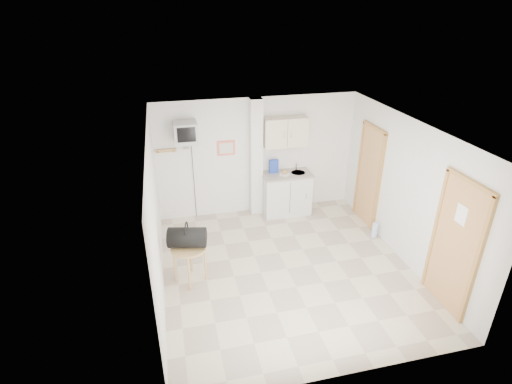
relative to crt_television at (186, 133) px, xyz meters
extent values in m
plane|color=beige|center=(1.45, -2.02, -1.94)|extent=(4.50, 4.50, 0.00)
cube|color=white|center=(1.45, 0.23, -0.69)|extent=(4.20, 0.04, 2.50)
cube|color=white|center=(1.45, -4.27, -0.69)|extent=(4.20, 0.04, 2.50)
cube|color=white|center=(-0.65, -2.02, -0.69)|extent=(0.04, 4.50, 2.50)
cube|color=white|center=(3.55, -2.02, -0.69)|extent=(0.04, 4.50, 2.50)
cube|color=white|center=(1.45, -2.02, 0.56)|extent=(4.20, 4.50, 0.04)
cube|color=white|center=(1.40, 0.12, -0.69)|extent=(0.25, 0.22, 2.50)
cube|color=#E7614E|center=(0.80, 0.21, -0.44)|extent=(0.36, 0.03, 0.30)
cube|color=silver|center=(0.80, 0.19, -0.44)|extent=(0.28, 0.01, 0.22)
cube|color=#A7834B|center=(-0.40, 0.20, -0.39)|extent=(0.40, 0.05, 0.06)
cube|color=white|center=(1.13, 0.22, -0.99)|extent=(0.15, 0.02, 0.08)
cylinder|color=#A7834B|center=(-0.55, 0.14, -0.40)|extent=(0.02, 0.08, 0.02)
cylinder|color=#A7834B|center=(-0.25, 0.14, -0.40)|extent=(0.02, 0.08, 0.02)
cube|color=#955A30|center=(3.52, -0.77, -0.94)|extent=(0.04, 0.75, 2.00)
cube|color=olive|center=(3.52, -0.77, -0.94)|extent=(0.06, 0.87, 2.06)
cube|color=#955A30|center=(3.52, -3.37, -0.93)|extent=(0.04, 0.82, 2.02)
cube|color=olive|center=(3.52, -3.37, -0.93)|extent=(0.06, 0.94, 2.08)
cube|color=white|center=(3.50, -3.37, -0.39)|extent=(0.01, 0.20, 0.28)
cube|color=silver|center=(2.03, -0.05, -1.50)|extent=(1.00, 0.55, 0.88)
cube|color=gray|center=(2.03, -0.05, -1.04)|extent=(1.03, 0.58, 0.04)
cylinder|color=#B7B7BA|center=(2.28, -0.05, -1.04)|extent=(0.30, 0.30, 0.05)
cylinder|color=#B7B7BA|center=(2.28, 0.09, -0.94)|extent=(0.02, 0.02, 0.16)
cylinder|color=#B7B7BA|center=(2.28, 0.03, -0.86)|extent=(0.02, 0.13, 0.02)
cube|color=beige|center=(2.00, 0.07, -0.14)|extent=(0.90, 0.32, 0.60)
cube|color=#1C39A0|center=(1.77, 0.07, -0.87)|extent=(0.19, 0.07, 0.29)
cylinder|color=white|center=(1.97, -0.08, -1.01)|extent=(0.22, 0.22, 0.01)
sphere|color=tan|center=(1.97, -0.08, -0.96)|extent=(0.11, 0.11, 0.11)
cube|color=slate|center=(0.00, 0.07, -0.21)|extent=(0.36, 0.32, 0.02)
cube|color=slate|center=(0.00, 0.20, -0.29)|extent=(0.10, 0.06, 0.20)
cube|color=#ACACAE|center=(0.00, 0.00, 0.01)|extent=(0.44, 0.42, 0.40)
cube|color=black|center=(0.00, -0.22, 0.03)|extent=(0.34, 0.02, 0.28)
cylinder|color=black|center=(0.10, 0.21, -1.07)|extent=(0.01, 0.01, 1.73)
cylinder|color=#A7834B|center=(-0.20, -1.95, -1.29)|extent=(0.58, 0.58, 0.03)
cylinder|color=#A7834B|center=(0.05, -1.98, -1.62)|extent=(0.04, 0.04, 0.63)
cylinder|color=#A7834B|center=(-0.17, -1.70, -1.62)|extent=(0.04, 0.04, 0.63)
cylinder|color=#A7834B|center=(-0.45, -1.91, -1.62)|extent=(0.04, 0.04, 0.63)
cylinder|color=#A7834B|center=(-0.24, -2.19, -1.62)|extent=(0.04, 0.04, 0.63)
cylinder|color=black|center=(-0.21, -1.93, -1.11)|extent=(0.66, 0.45, 0.33)
torus|color=black|center=(-0.21, -1.93, -0.96)|extent=(0.08, 0.25, 0.25)
cylinder|color=#B1CFF2|center=(3.43, -1.42, -1.79)|extent=(0.11, 0.11, 0.30)
cylinder|color=#B1CFF2|center=(3.43, -1.42, -1.62)|extent=(0.03, 0.03, 0.04)
camera|label=1|loc=(-0.37, -7.41, 2.31)|focal=28.00mm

